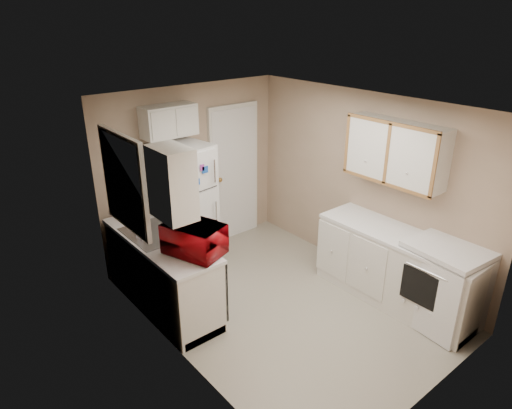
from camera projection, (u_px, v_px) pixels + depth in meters
floor at (282, 304)px, 5.54m from camera, size 3.80×3.80×0.00m
ceiling at (288, 106)px, 4.60m from camera, size 3.80×3.80×0.00m
wall_left at (175, 253)px, 4.25m from camera, size 3.80×3.80×0.00m
wall_right at (364, 186)px, 5.89m from camera, size 3.80×3.80×0.00m
wall_back at (193, 171)px, 6.42m from camera, size 2.80×2.80×0.00m
wall_front at (443, 288)px, 3.73m from camera, size 2.80×2.80×0.00m
left_counter at (162, 272)px, 5.36m from camera, size 0.60×1.80×0.90m
dishwasher at (212, 282)px, 5.09m from camera, size 0.03×0.58×0.72m
sink at (153, 237)px, 5.30m from camera, size 0.54×0.74×0.16m
microwave at (195, 240)px, 4.81m from camera, size 0.69×0.53×0.41m
soap_bottle at (128, 213)px, 5.59m from camera, size 0.08×0.09×0.17m
window_blinds at (125, 182)px, 4.86m from camera, size 0.10×0.98×1.08m
upper_cabinet_left at (172, 183)px, 4.26m from camera, size 0.30×0.45×0.70m
refrigerator at (182, 208)px, 6.05m from camera, size 0.80×0.78×1.73m
cabinet_over_fridge at (169, 121)px, 5.76m from camera, size 0.70×0.30×0.40m
interior_door at (234, 173)px, 6.87m from camera, size 0.86×0.06×2.08m
right_counter at (396, 268)px, 5.44m from camera, size 0.60×2.00×0.90m
stove at (442, 285)px, 5.04m from camera, size 0.73×0.86×0.98m
upper_cabinet_right at (396, 151)px, 5.21m from camera, size 0.30×1.20×0.70m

